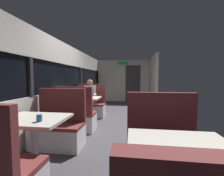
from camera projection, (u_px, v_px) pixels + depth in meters
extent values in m
cube|color=#423F44|center=(114.00, 125.00, 4.07)|extent=(3.30, 9.20, 0.02)
cube|color=beige|center=(64.00, 107.00, 4.23)|extent=(0.08, 8.40, 0.95)
cube|color=beige|center=(63.00, 53.00, 4.13)|extent=(0.08, 8.40, 0.60)
cube|color=black|center=(63.00, 77.00, 4.17)|extent=(0.03, 8.40, 0.75)
cube|color=#2D2D30|center=(31.00, 77.00, 2.78)|extent=(0.06, 0.08, 0.75)
cube|color=#2D2D30|center=(81.00, 78.00, 5.55)|extent=(0.06, 0.08, 0.75)
cube|color=#2D2D30|center=(98.00, 78.00, 8.32)|extent=(0.06, 0.08, 0.75)
cube|color=beige|center=(123.00, 81.00, 8.15)|extent=(2.90, 0.08, 2.30)
cube|color=#333338|center=(133.00, 84.00, 8.03)|extent=(0.80, 0.04, 2.00)
cube|color=green|center=(123.00, 63.00, 8.02)|extent=(0.50, 0.03, 0.16)
cube|color=beige|center=(153.00, 81.00, 6.77)|extent=(0.08, 2.40, 2.30)
cylinder|color=#9E9EA3|center=(35.00, 145.00, 2.10)|extent=(0.10, 0.10, 0.70)
cube|color=beige|center=(34.00, 119.00, 2.07)|extent=(0.90, 0.70, 0.04)
cube|color=silver|center=(58.00, 137.00, 2.76)|extent=(0.95, 0.50, 0.39)
cube|color=brown|center=(58.00, 125.00, 2.74)|extent=(0.95, 0.50, 0.06)
cube|color=brown|center=(62.00, 105.00, 2.93)|extent=(0.95, 0.08, 0.65)
cylinder|color=#9E9EA3|center=(85.00, 110.00, 4.32)|extent=(0.10, 0.10, 0.70)
cube|color=beige|center=(84.00, 98.00, 4.30)|extent=(0.90, 0.70, 0.04)
cube|color=silver|center=(76.00, 122.00, 3.68)|extent=(0.95, 0.50, 0.39)
cube|color=brown|center=(76.00, 113.00, 3.67)|extent=(0.95, 0.50, 0.06)
cube|color=brown|center=(73.00, 101.00, 3.44)|extent=(0.95, 0.08, 0.65)
cube|color=silver|center=(91.00, 111.00, 4.99)|extent=(0.95, 0.50, 0.39)
cube|color=brown|center=(91.00, 104.00, 4.97)|extent=(0.95, 0.50, 0.06)
cube|color=brown|center=(92.00, 93.00, 5.16)|extent=(0.95, 0.08, 0.65)
cube|color=beige|center=(181.00, 147.00, 1.24)|extent=(0.90, 0.70, 0.04)
cube|color=silver|center=(163.00, 162.00, 1.93)|extent=(0.95, 0.50, 0.39)
cube|color=brown|center=(163.00, 146.00, 1.91)|extent=(0.95, 0.50, 0.06)
cube|color=brown|center=(161.00, 115.00, 2.10)|extent=(0.95, 0.08, 0.65)
cube|color=#26262D|center=(91.00, 110.00, 4.99)|extent=(0.30, 0.36, 0.45)
cube|color=#99999E|center=(90.00, 95.00, 4.90)|extent=(0.34, 0.22, 0.60)
sphere|color=#8C664C|center=(90.00, 82.00, 4.85)|extent=(0.20, 0.20, 0.20)
cylinder|color=#99999E|center=(83.00, 95.00, 4.75)|extent=(0.07, 0.28, 0.07)
cylinder|color=#99999E|center=(95.00, 95.00, 4.69)|extent=(0.07, 0.28, 0.07)
cylinder|color=#26598C|center=(78.00, 96.00, 4.35)|extent=(0.07, 0.07, 0.09)
cylinder|color=#26598C|center=(39.00, 118.00, 1.90)|extent=(0.07, 0.07, 0.09)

